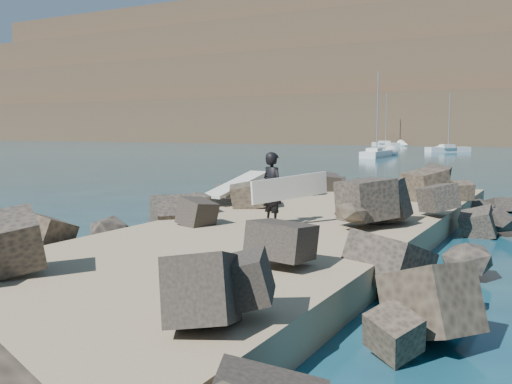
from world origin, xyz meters
TOP-DOWN VIEW (x-y plane):
  - ground at (0.00, 0.00)m, footprint 800.00×800.00m
  - jetty at (0.00, -2.00)m, footprint 6.00×26.00m
  - riprap_left at (-2.90, -1.50)m, footprint 2.60×22.00m
  - riprap_right at (2.90, -1.50)m, footprint 2.60×22.00m
  - surfboard_resting at (-3.10, 3.41)m, footprint 0.85×2.67m
  - surfer_with_board at (-0.21, 0.30)m, footprint 1.35×1.86m
  - sailboat_b at (-7.88, 64.07)m, footprint 5.05×5.61m
  - sailboat_a at (-11.80, 46.31)m, footprint 1.98×7.47m
  - sailboat_e at (-22.16, 85.52)m, footprint 6.32×6.83m

SIDE VIEW (x-z plane):
  - ground at x=0.00m, z-range 0.00..0.00m
  - jetty at x=0.00m, z-range 0.00..0.60m
  - sailboat_e at x=-22.16m, z-range -4.23..4.92m
  - sailboat_a at x=-11.80m, z-range -4.10..4.79m
  - sailboat_b at x=-7.88m, z-range -3.44..4.13m
  - riprap_left at x=-2.90m, z-range 0.00..1.00m
  - riprap_right at x=2.90m, z-range 0.00..1.00m
  - surfboard_resting at x=-3.10m, z-range 1.00..1.09m
  - surfer_with_board at x=-0.21m, z-range 0.61..2.29m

